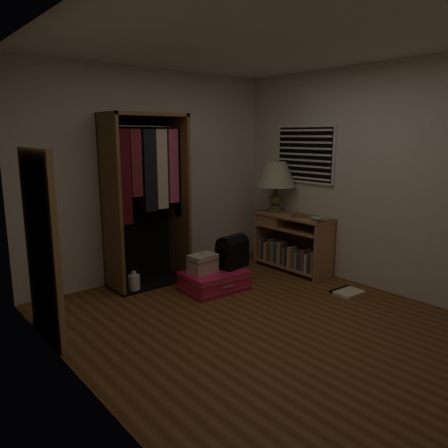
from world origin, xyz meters
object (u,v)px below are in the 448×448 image
(open_wardrobe, at_px, (149,185))
(floor_mirror, at_px, (42,247))
(table_lamp, at_px, (276,175))
(white_jug, at_px, (134,283))
(console_bookshelf, at_px, (290,241))
(pink_suitcase, at_px, (214,281))
(train_case, at_px, (203,263))
(black_bag, at_px, (232,251))

(open_wardrobe, height_order, floor_mirror, open_wardrobe)
(floor_mirror, bearing_deg, open_wardrobe, 27.05)
(table_lamp, bearing_deg, white_jug, 172.85)
(open_wardrobe, relative_size, floor_mirror, 1.21)
(console_bookshelf, bearing_deg, pink_suitcase, -179.34)
(table_lamp, bearing_deg, pink_suitcase, -166.92)
(pink_suitcase, xyz_separation_m, train_case, (-0.12, 0.06, 0.22))
(console_bookshelf, height_order, train_case, console_bookshelf)
(open_wardrobe, height_order, train_case, open_wardrobe)
(black_bag, bearing_deg, console_bookshelf, -10.36)
(train_case, distance_m, table_lamp, 1.73)
(pink_suitcase, bearing_deg, console_bookshelf, 2.99)
(floor_mirror, distance_m, black_bag, 2.25)
(train_case, height_order, black_bag, black_bag)
(black_bag, relative_size, table_lamp, 0.58)
(console_bookshelf, height_order, black_bag, console_bookshelf)
(table_lamp, height_order, white_jug, table_lamp)
(open_wardrobe, xyz_separation_m, white_jug, (-0.33, -0.17, -1.11))
(table_lamp, distance_m, white_jug, 2.39)
(pink_suitcase, xyz_separation_m, white_jug, (-0.75, 0.57, -0.01))
(console_bookshelf, distance_m, pink_suitcase, 1.34)
(open_wardrobe, bearing_deg, console_bookshelf, -22.51)
(black_bag, bearing_deg, train_case, 161.28)
(pink_suitcase, distance_m, black_bag, 0.42)
(console_bookshelf, relative_size, open_wardrobe, 0.55)
(console_bookshelf, distance_m, floor_mirror, 3.27)
(train_case, relative_size, black_bag, 0.84)
(train_case, bearing_deg, white_jug, 136.32)
(train_case, bearing_deg, table_lamp, 4.59)
(black_bag, height_order, white_jug, black_bag)
(console_bookshelf, distance_m, open_wardrobe, 2.05)
(white_jug, bearing_deg, open_wardrobe, 26.80)
(console_bookshelf, bearing_deg, table_lamp, 88.89)
(console_bookshelf, height_order, table_lamp, table_lamp)
(white_jug, bearing_deg, black_bag, -28.41)
(open_wardrobe, relative_size, pink_suitcase, 2.70)
(pink_suitcase, height_order, white_jug, white_jug)
(open_wardrobe, height_order, white_jug, open_wardrobe)
(open_wardrobe, xyz_separation_m, table_lamp, (1.74, -0.43, 0.05))
(open_wardrobe, relative_size, black_bag, 5.06)
(black_bag, distance_m, table_lamp, 1.36)
(pink_suitcase, distance_m, train_case, 0.26)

